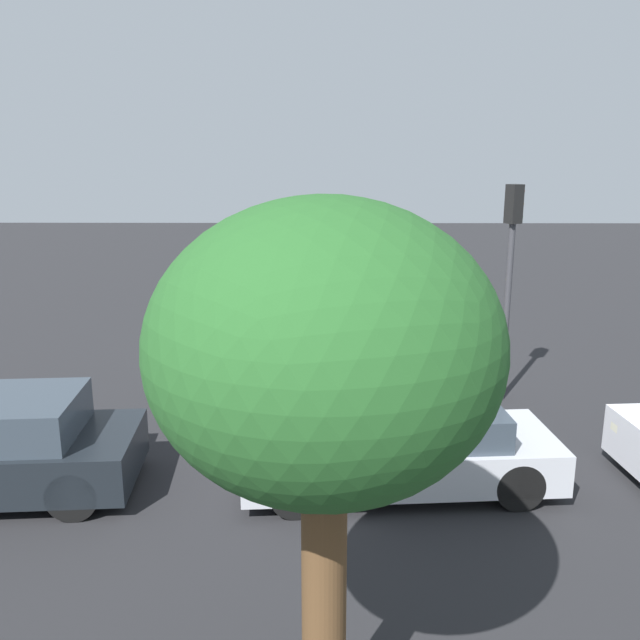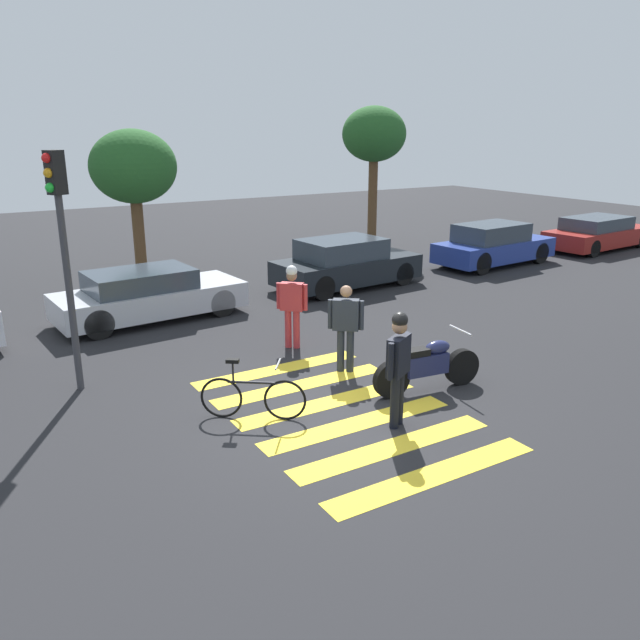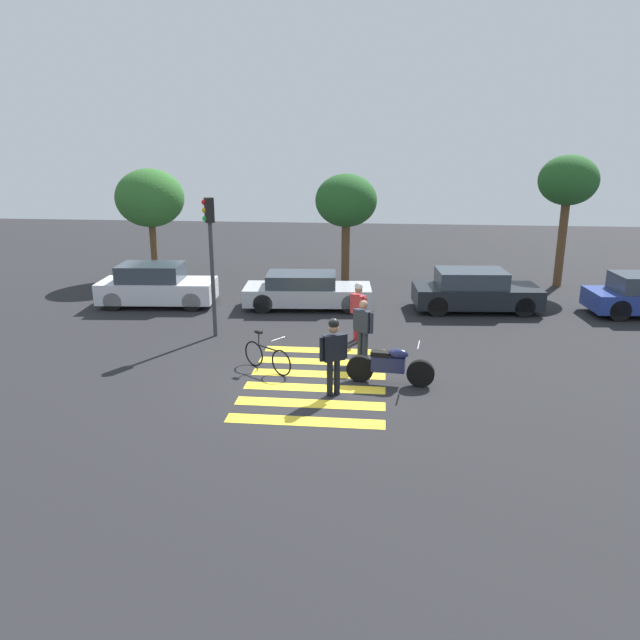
{
  "view_description": "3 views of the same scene",
  "coord_description": "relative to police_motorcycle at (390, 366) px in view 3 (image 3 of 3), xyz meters",
  "views": [
    {
      "loc": [
        -0.01,
        15.61,
        4.66
      ],
      "look_at": [
        0.12,
        1.32,
        1.09
      ],
      "focal_mm": 37.88,
      "sensor_mm": 36.0,
      "label": 1
    },
    {
      "loc": [
        -5.2,
        -7.88,
        4.46
      ],
      "look_at": [
        0.61,
        1.69,
        1.04
      ],
      "focal_mm": 35.76,
      "sensor_mm": 36.0,
      "label": 2
    },
    {
      "loc": [
        1.5,
        -13.74,
        5.61
      ],
      "look_at": [
        -0.09,
        1.72,
        1.04
      ],
      "focal_mm": 34.16,
      "sensor_mm": 36.0,
      "label": 3
    }
  ],
  "objects": [
    {
      "name": "ground_plane",
      "position": [
        -1.77,
        0.01,
        -0.46
      ],
      "size": [
        60.0,
        60.0,
        0.0
      ],
      "primitive_type": "plane",
      "color": "#232326"
    },
    {
      "name": "police_motorcycle",
      "position": [
        0.0,
        0.0,
        0.0
      ],
      "size": [
        2.11,
        0.62,
        1.05
      ],
      "color": "black",
      "rests_on": "ground_plane"
    },
    {
      "name": "leaning_bicycle",
      "position": [
        -3.09,
        0.57,
        -0.09
      ],
      "size": [
        1.38,
        1.04,
        1.0
      ],
      "color": "black",
      "rests_on": "ground_plane"
    },
    {
      "name": "officer_on_foot",
      "position": [
        -1.29,
        -0.8,
        0.61
      ],
      "size": [
        0.61,
        0.42,
        1.84
      ],
      "color": "black",
      "rests_on": "ground_plane"
    },
    {
      "name": "officer_by_motorcycle",
      "position": [
        -0.7,
        1.52,
        0.49
      ],
      "size": [
        0.54,
        0.46,
        1.67
      ],
      "color": "#1E232D",
      "rests_on": "ground_plane"
    },
    {
      "name": "pedestrian_bystander",
      "position": [
        -0.9,
        3.23,
        0.55
      ],
      "size": [
        0.49,
        0.5,
        1.76
      ],
      "color": "#B22D33",
      "rests_on": "ground_plane"
    },
    {
      "name": "crosswalk_stripes",
      "position": [
        -1.77,
        0.01,
        -0.46
      ],
      "size": [
        3.35,
        4.95,
        0.01
      ],
      "color": "yellow",
      "rests_on": "ground_plane"
    },
    {
      "name": "car_white_van",
      "position": [
        -8.19,
        6.55,
        0.24
      ],
      "size": [
        4.13,
        2.0,
        1.49
      ],
      "color": "black",
      "rests_on": "ground_plane"
    },
    {
      "name": "car_silver_sedan",
      "position": [
        -2.86,
        6.77,
        0.14
      ],
      "size": [
        4.51,
        2.05,
        1.23
      ],
      "color": "black",
      "rests_on": "ground_plane"
    },
    {
      "name": "car_black_suv",
      "position": [
        2.94,
        7.04,
        0.21
      ],
      "size": [
        4.36,
        2.14,
        1.41
      ],
      "color": "black",
      "rests_on": "ground_plane"
    },
    {
      "name": "traffic_light_pole",
      "position": [
        -5.19,
        3.25,
        2.29
      ],
      "size": [
        0.36,
        0.32,
        4.09
      ],
      "color": "#38383D",
      "rests_on": "ground_plane"
    },
    {
      "name": "street_tree_near",
      "position": [
        -9.95,
        11.13,
        2.87
      ],
      "size": [
        2.83,
        2.83,
        4.56
      ],
      "color": "brown",
      "rests_on": "ground_plane"
    },
    {
      "name": "street_tree_mid",
      "position": [
        -1.76,
        11.13,
        2.82
      ],
      "size": [
        2.49,
        2.49,
        4.39
      ],
      "color": "brown",
      "rests_on": "ground_plane"
    },
    {
      "name": "street_tree_far",
      "position": [
        6.81,
        11.13,
        3.63
      ],
      "size": [
        2.26,
        2.26,
        5.15
      ],
      "color": "brown",
      "rests_on": "ground_plane"
    }
  ]
}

